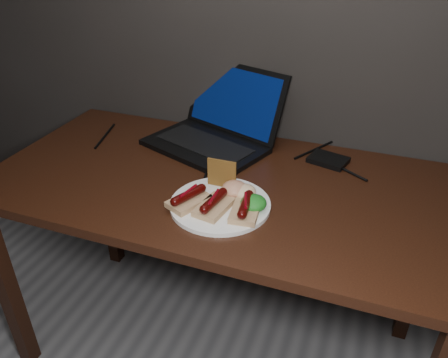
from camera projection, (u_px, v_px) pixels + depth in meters
desk at (219, 204)px, 1.36m from camera, size 1.40×0.70×0.75m
laptop at (216, 128)px, 1.50m from camera, size 0.48×0.45×0.25m
hard_drive at (328, 160)px, 1.40m from camera, size 0.14×0.11×0.02m
desk_cables at (235, 154)px, 1.45m from camera, size 0.94×0.45×0.01m
plate at (220, 204)px, 1.19m from camera, size 0.29×0.29×0.01m
bread_sausage_left at (189, 198)px, 1.17m from camera, size 0.11×0.13×0.04m
bread_sausage_center at (214, 204)px, 1.15m from camera, size 0.09×0.13×0.04m
bread_sausage_right at (246, 208)px, 1.13m from camera, size 0.08×0.12×0.04m
crispbread at (222, 173)px, 1.24m from camera, size 0.09×0.01×0.08m
salad_greens at (254, 203)px, 1.15m from camera, size 0.07×0.07×0.04m
salsa_mound at (235, 189)px, 1.21m from camera, size 0.07×0.07×0.04m
coleslaw_mound at (244, 192)px, 1.20m from camera, size 0.06×0.06×0.04m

